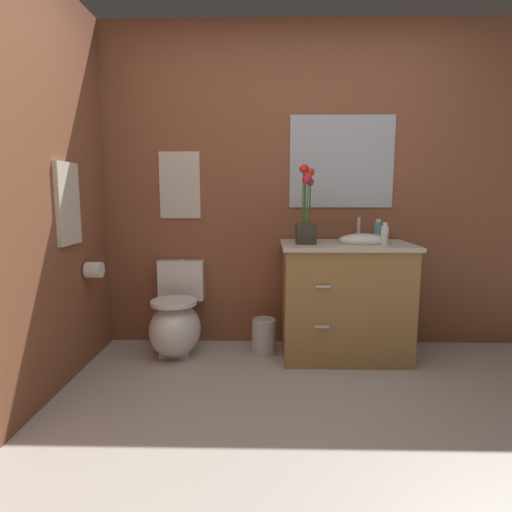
{
  "coord_description": "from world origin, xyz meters",
  "views": [
    {
      "loc": [
        -0.24,
        -1.74,
        1.21
      ],
      "look_at": [
        -0.3,
        1.25,
        0.76
      ],
      "focal_mm": 29.52,
      "sensor_mm": 36.0,
      "label": 1
    }
  ],
  "objects": [
    {
      "name": "soap_bottle",
      "position": [
        0.59,
        1.2,
        0.92
      ],
      "size": [
        0.05,
        0.05,
        0.16
      ],
      "color": "white",
      "rests_on": "vanity_cabinet"
    },
    {
      "name": "toilet",
      "position": [
        -0.91,
        1.33,
        0.24
      ],
      "size": [
        0.38,
        0.59,
        0.69
      ],
      "color": "white",
      "rests_on": "ground_plane"
    },
    {
      "name": "ground_plane",
      "position": [
        0.0,
        0.0,
        0.0
      ],
      "size": [
        10.04,
        10.04,
        0.0
      ],
      "primitive_type": "plane",
      "color": "#B2ADA3"
    },
    {
      "name": "wall_mirror",
      "position": [
        0.35,
        1.59,
        1.45
      ],
      "size": [
        0.8,
        0.01,
        0.7
      ],
      "primitive_type": "cube",
      "color": "#B2BCC6"
    },
    {
      "name": "trash_bin",
      "position": [
        -0.25,
        1.32,
        0.14
      ],
      "size": [
        0.18,
        0.18,
        0.27
      ],
      "color": "#B7B7BC",
      "rests_on": "ground_plane"
    },
    {
      "name": "wall_left",
      "position": [
        -1.53,
        0.48,
        1.25
      ],
      "size": [
        0.05,
        4.48,
        2.5
      ],
      "primitive_type": "cube",
      "color": "brown",
      "rests_on": "ground_plane"
    },
    {
      "name": "flower_vase",
      "position": [
        0.05,
        1.26,
        1.04
      ],
      "size": [
        0.14,
        0.14,
        0.56
      ],
      "color": "#38332D",
      "rests_on": "vanity_cabinet"
    },
    {
      "name": "wall_back",
      "position": [
        0.2,
        1.62,
        1.25
      ],
      "size": [
        4.68,
        0.05,
        2.5
      ],
      "primitive_type": "cube",
      "color": "brown",
      "rests_on": "ground_plane"
    },
    {
      "name": "wall_poster",
      "position": [
        -0.91,
        1.59,
        1.27
      ],
      "size": [
        0.32,
        0.01,
        0.52
      ],
      "primitive_type": "cube",
      "color": "beige"
    },
    {
      "name": "vanity_cabinet",
      "position": [
        0.35,
        1.3,
        0.44
      ],
      "size": [
        0.94,
        0.56,
        1.03
      ],
      "color": "#9E7242",
      "rests_on": "ground_plane"
    },
    {
      "name": "hanging_towel",
      "position": [
        -1.49,
        0.92,
        1.14
      ],
      "size": [
        0.03,
        0.28,
        0.52
      ],
      "primitive_type": "cube",
      "color": "beige"
    },
    {
      "name": "lotion_bottle",
      "position": [
        0.6,
        1.41,
        0.93
      ],
      "size": [
        0.06,
        0.06,
        0.17
      ],
      "color": "teal",
      "rests_on": "vanity_cabinet"
    },
    {
      "name": "toilet_paper_roll",
      "position": [
        -1.44,
        1.13,
        0.68
      ],
      "size": [
        0.11,
        0.11,
        0.11
      ],
      "primitive_type": "cylinder",
      "rotation": [
        0.0,
        1.57,
        0.0
      ],
      "color": "white"
    }
  ]
}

